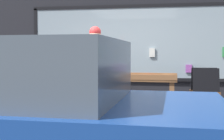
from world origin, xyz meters
name	(u,v)px	position (x,y,z in m)	size (l,w,h in m)	color
ground_plane	(113,125)	(0.00, 0.00, 0.00)	(40.00, 40.00, 0.00)	#2D2D33
shopfront_facade	(132,36)	(0.08, 2.39, 1.71)	(8.96, 0.29, 3.46)	black
display_table_main	(119,82)	(0.00, 0.83, 0.69)	(2.31, 0.65, 0.87)	brown
person_browsing	(95,65)	(-0.40, 0.38, 1.07)	(0.27, 0.69, 1.79)	black
small_dog	(66,106)	(-0.91, 0.13, 0.29)	(0.45, 0.54, 0.43)	black
sandwich_board_sign	(205,92)	(1.70, 1.03, 0.50)	(0.57, 0.62, 0.98)	black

